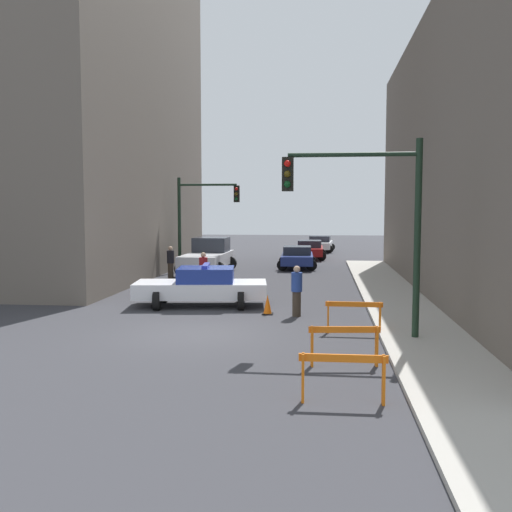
% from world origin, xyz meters
% --- Properties ---
extents(ground_plane, '(120.00, 120.00, 0.00)m').
position_xyz_m(ground_plane, '(0.00, 0.00, 0.00)').
color(ground_plane, '#38383D').
extents(sidewalk_right, '(2.40, 44.00, 0.12)m').
position_xyz_m(sidewalk_right, '(6.20, 0.00, 0.06)').
color(sidewalk_right, '#B2ADA3').
rests_on(sidewalk_right, ground_plane).
extents(building_corner_left, '(14.00, 20.00, 23.99)m').
position_xyz_m(building_corner_left, '(-12.00, 14.00, 11.99)').
color(building_corner_left, '#6B6056').
rests_on(building_corner_left, ground_plane).
extents(traffic_light_near, '(3.64, 0.35, 5.20)m').
position_xyz_m(traffic_light_near, '(4.73, -0.23, 3.53)').
color(traffic_light_near, black).
rests_on(traffic_light_near, sidewalk_right).
extents(traffic_light_far, '(3.44, 0.35, 5.20)m').
position_xyz_m(traffic_light_far, '(-3.30, 15.24, 3.40)').
color(traffic_light_far, black).
rests_on(traffic_light_far, ground_plane).
extents(police_car, '(4.89, 2.73, 1.52)m').
position_xyz_m(police_car, '(-0.85, 4.51, 0.72)').
color(police_car, white).
rests_on(police_car, ground_plane).
extents(white_truck, '(2.72, 5.45, 1.90)m').
position_xyz_m(white_truck, '(-2.74, 14.94, 0.91)').
color(white_truck, silver).
rests_on(white_truck, ground_plane).
extents(parked_car_near, '(2.37, 4.35, 1.31)m').
position_xyz_m(parked_car_near, '(1.98, 17.96, 0.67)').
color(parked_car_near, navy).
rests_on(parked_car_near, ground_plane).
extents(parked_car_mid, '(2.30, 4.32, 1.31)m').
position_xyz_m(parked_car_mid, '(2.57, 24.21, 0.67)').
color(parked_car_mid, maroon).
rests_on(parked_car_mid, ground_plane).
extents(parked_car_far, '(2.47, 4.42, 1.31)m').
position_xyz_m(parked_car_far, '(3.27, 30.90, 0.67)').
color(parked_car_far, silver).
rests_on(parked_car_far, ground_plane).
extents(pedestrian_crossing, '(0.48, 0.48, 1.66)m').
position_xyz_m(pedestrian_crossing, '(-1.58, 8.17, 0.86)').
color(pedestrian_crossing, black).
rests_on(pedestrian_crossing, ground_plane).
extents(pedestrian_corner, '(0.48, 0.48, 1.66)m').
position_xyz_m(pedestrian_corner, '(-4.00, 11.84, 0.86)').
color(pedestrian_corner, '#382D23').
rests_on(pedestrian_corner, ground_plane).
extents(pedestrian_sidewalk, '(0.44, 0.44, 1.66)m').
position_xyz_m(pedestrian_sidewalk, '(2.62, 2.93, 0.86)').
color(pedestrian_sidewalk, '#382D23').
rests_on(pedestrian_sidewalk, ground_plane).
extents(barrier_front, '(1.60, 0.19, 0.90)m').
position_xyz_m(barrier_front, '(3.82, -5.33, 0.62)').
color(barrier_front, orange).
rests_on(barrier_front, ground_plane).
extents(barrier_mid, '(1.59, 0.33, 0.90)m').
position_xyz_m(barrier_mid, '(3.94, -2.87, 0.62)').
color(barrier_mid, orange).
rests_on(barrier_mid, ground_plane).
extents(barrier_back, '(1.60, 0.17, 0.90)m').
position_xyz_m(barrier_back, '(4.34, 0.55, 0.62)').
color(barrier_back, orange).
rests_on(barrier_back, ground_plane).
extents(traffic_cone, '(0.36, 0.36, 0.66)m').
position_xyz_m(traffic_cone, '(1.64, 3.16, 0.32)').
color(traffic_cone, black).
rests_on(traffic_cone, ground_plane).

